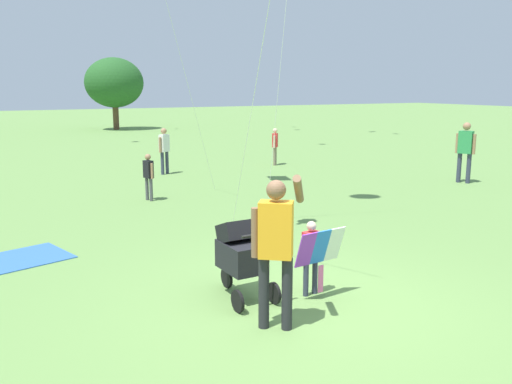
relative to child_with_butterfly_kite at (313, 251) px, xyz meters
name	(u,v)px	position (x,y,z in m)	size (l,w,h in m)	color
ground_plane	(305,307)	(-0.29, -0.27, -0.61)	(120.00, 120.00, 0.00)	#668E47
child_with_butterfly_kite	(313,251)	(0.00, 0.00, 0.00)	(0.73, 0.38, 0.99)	#33384C
person_adult_flyer	(276,241)	(-0.91, -0.61, 0.42)	(0.68, 0.46, 1.78)	#232328
stroller	(240,252)	(-0.85, 0.38, 0.00)	(0.57, 1.09, 1.03)	black
person_red_shirt	(148,173)	(-0.13, 6.83, 0.05)	(0.21, 0.35, 1.12)	#4C4C51
person_sitting_far	(164,147)	(1.46, 10.45, 0.23)	(0.40, 0.32, 1.42)	#33384C
person_couple_left	(275,143)	(5.45, 10.56, 0.14)	(0.30, 0.34, 1.27)	#7F705B
person_kid_running	(465,147)	(8.43, 5.06, 0.40)	(0.36, 0.50, 1.70)	#33384C
picnic_blanket	(24,258)	(-3.20, 3.43, -0.60)	(1.28, 1.10, 0.02)	#3366B2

